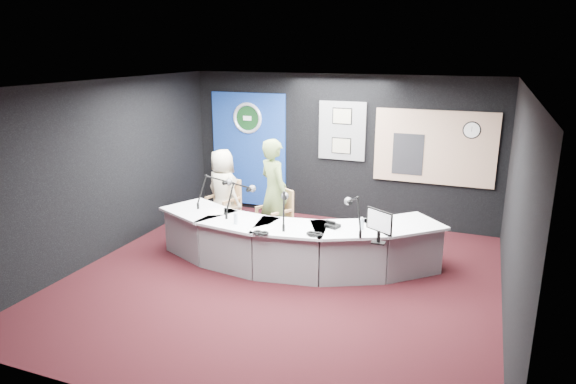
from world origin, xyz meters
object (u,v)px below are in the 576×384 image
at_px(broadcast_desk, 291,242).
at_px(armchair_right, 274,220).
at_px(person_woman, 274,193).
at_px(person_man, 223,191).
at_px(armchair_left, 223,208).

relative_size(broadcast_desk, armchair_right, 5.27).
xyz_separation_m(armchair_right, person_woman, (0.00, 0.00, 0.49)).
relative_size(armchair_right, person_man, 0.56).
distance_m(broadcast_desk, armchair_right, 0.94).
height_order(armchair_right, person_woman, person_woman).
relative_size(armchair_left, person_woman, 0.48).
height_order(broadcast_desk, person_woman, person_woman).
bearing_deg(broadcast_desk, person_woman, 128.94).
bearing_deg(person_man, person_woman, -171.14).
relative_size(broadcast_desk, person_man, 2.95).
relative_size(armchair_left, person_man, 0.58).
height_order(armchair_left, armchair_right, armchair_left).
bearing_deg(armchair_right, person_woman, 0.00).
distance_m(broadcast_desk, armchair_left, 1.98).
height_order(broadcast_desk, person_man, person_man).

